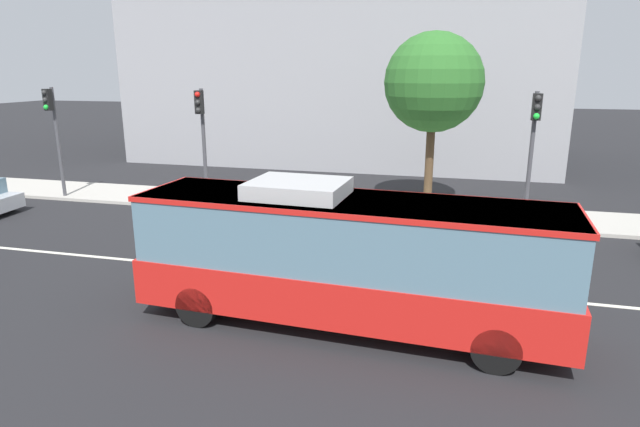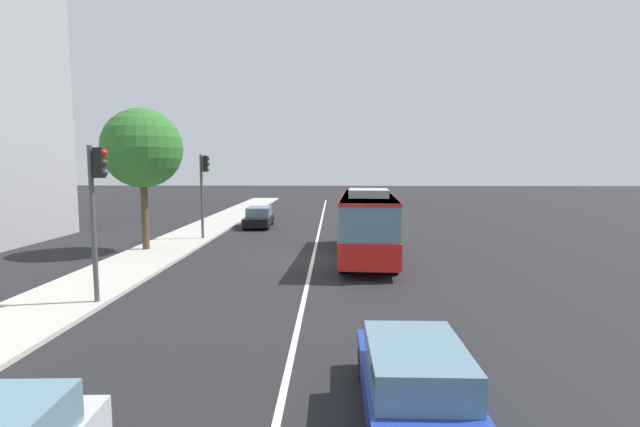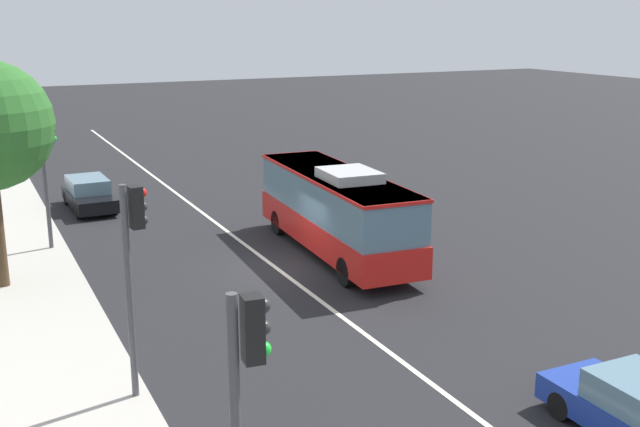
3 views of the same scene
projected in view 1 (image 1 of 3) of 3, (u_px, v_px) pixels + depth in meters
The scene contains 8 objects.
ground_plane at pixel (343, 281), 15.45m from camera, with size 160.00×160.00×0.00m, color black.
sidewalk_kerb at pixel (381, 210), 23.03m from camera, with size 80.00×3.41×0.14m, color #B2ADA3.
lane_centre_line at pixel (343, 280), 15.45m from camera, with size 76.00×0.16×0.01m, color silver.
transit_bus at pixel (346, 253), 12.32m from camera, with size 10.13×3.07×3.46m.
traffic_light_near_corner at pixel (533, 137), 19.57m from camera, with size 0.32×0.62×5.20m.
traffic_light_mid_block at pixel (53, 124), 24.34m from camera, with size 0.35×0.62×5.20m.
traffic_light_far_corner at pixel (202, 128), 22.46m from camera, with size 0.34×0.62×5.20m.
street_tree_kerbside_left at pixel (434, 83), 21.96m from camera, with size 4.12×4.12×7.51m.
Camera 1 is at (2.86, -14.14, 5.92)m, focal length 29.77 mm.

